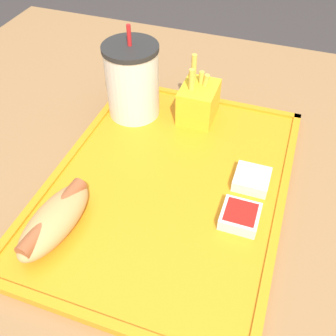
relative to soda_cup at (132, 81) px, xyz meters
name	(u,v)px	position (x,y,z in m)	size (l,w,h in m)	color
dining_table	(177,297)	(-0.14, -0.13, -0.44)	(1.01, 1.20, 0.72)	olive
food_tray	(168,184)	(-0.15, -0.12, -0.07)	(0.47, 0.35, 0.01)	orange
soda_cup	(132,81)	(0.00, 0.00, 0.00)	(0.09, 0.09, 0.17)	silver
hot_dog_far	(55,220)	(-0.28, 0.00, -0.04)	(0.14, 0.07, 0.04)	tan
fries_carton	(198,101)	(0.02, -0.11, -0.03)	(0.08, 0.06, 0.12)	gold
sauce_cup_mayo	(252,179)	(-0.11, -0.24, -0.06)	(0.05, 0.05, 0.02)	silver
sauce_cup_ketchup	(240,216)	(-0.18, -0.23, -0.06)	(0.05, 0.05, 0.02)	silver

